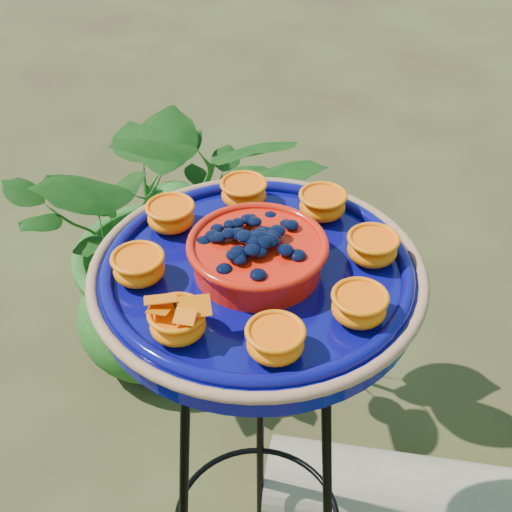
# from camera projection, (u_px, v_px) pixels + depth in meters

# --- Properties ---
(tripod_stand) EXTENTS (0.41, 0.41, 0.93)m
(tripod_stand) POSITION_uv_depth(u_px,v_px,m) (257.00, 444.00, 1.28)
(tripod_stand) COLOR black
(tripod_stand) RESTS_ON ground
(feeder_dish) EXTENTS (0.57, 0.57, 0.11)m
(feeder_dish) POSITION_uv_depth(u_px,v_px,m) (257.00, 271.00, 1.03)
(feeder_dish) COLOR #07085C
(feeder_dish) RESTS_ON tripod_stand
(driftwood_log) EXTENTS (0.66, 0.29, 0.21)m
(driftwood_log) POSITION_uv_depth(u_px,v_px,m) (398.00, 497.00, 1.71)
(driftwood_log) COLOR gray
(driftwood_log) RESTS_ON ground
(shrub_back_left) EXTENTS (0.96, 0.89, 0.89)m
(shrub_back_left) POSITION_uv_depth(u_px,v_px,m) (177.00, 227.00, 2.00)
(shrub_back_left) COLOR #164412
(shrub_back_left) RESTS_ON ground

